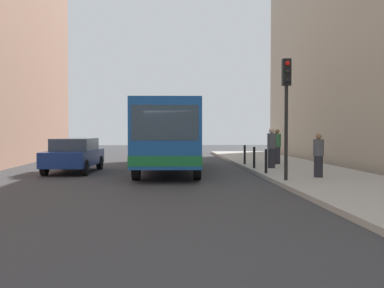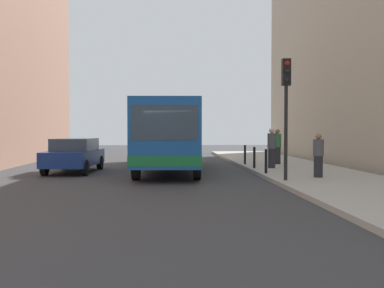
{
  "view_description": "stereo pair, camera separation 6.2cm",
  "coord_description": "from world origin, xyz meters",
  "px_view_note": "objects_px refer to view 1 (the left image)",
  "views": [
    {
      "loc": [
        -0.6,
        -16.75,
        1.85
      ],
      "look_at": [
        0.59,
        2.3,
        1.27
      ],
      "focal_mm": 43.31,
      "sensor_mm": 36.0,
      "label": 1
    },
    {
      "loc": [
        -0.54,
        -16.76,
        1.85
      ],
      "look_at": [
        0.59,
        2.3,
        1.27
      ],
      "focal_mm": 43.31,
      "sensor_mm": 36.0,
      "label": 2
    }
  ],
  "objects_px": {
    "car_beside_bus": "(74,154)",
    "bollard_far": "(245,155)",
    "bollard_mid": "(254,157)",
    "pedestrian_mid_sidewalk": "(272,148)",
    "bollard_near": "(266,161)",
    "pedestrian_near_signal": "(318,156)",
    "bus": "(170,133)",
    "pedestrian_far_sidewalk": "(277,147)",
    "traffic_light": "(286,96)"
  },
  "relations": [
    {
      "from": "car_beside_bus",
      "to": "bollard_far",
      "type": "height_order",
      "value": "car_beside_bus"
    },
    {
      "from": "bollard_mid",
      "to": "pedestrian_mid_sidewalk",
      "type": "height_order",
      "value": "pedestrian_mid_sidewalk"
    },
    {
      "from": "bollard_near",
      "to": "pedestrian_near_signal",
      "type": "bearing_deg",
      "value": -47.13
    },
    {
      "from": "bollard_far",
      "to": "pedestrian_mid_sidewalk",
      "type": "xyz_separation_m",
      "value": [
        0.8,
        -2.35,
        0.43
      ]
    },
    {
      "from": "bollard_near",
      "to": "pedestrian_near_signal",
      "type": "xyz_separation_m",
      "value": [
        1.54,
        -1.66,
        0.3
      ]
    },
    {
      "from": "bus",
      "to": "pedestrian_mid_sidewalk",
      "type": "bearing_deg",
      "value": 173.34
    },
    {
      "from": "bus",
      "to": "bollard_far",
      "type": "height_order",
      "value": "bus"
    },
    {
      "from": "pedestrian_mid_sidewalk",
      "to": "bus",
      "type": "bearing_deg",
      "value": 122.08
    },
    {
      "from": "bollard_mid",
      "to": "pedestrian_far_sidewalk",
      "type": "xyz_separation_m",
      "value": [
        1.64,
        2.41,
        0.4
      ]
    },
    {
      "from": "car_beside_bus",
      "to": "bollard_far",
      "type": "relative_size",
      "value": 4.74
    },
    {
      "from": "pedestrian_far_sidewalk",
      "to": "bollard_far",
      "type": "bearing_deg",
      "value": -143.84
    },
    {
      "from": "bollard_mid",
      "to": "pedestrian_far_sidewalk",
      "type": "bearing_deg",
      "value": 55.78
    },
    {
      "from": "pedestrian_mid_sidewalk",
      "to": "bollard_far",
      "type": "bearing_deg",
      "value": 59.8
    },
    {
      "from": "traffic_light",
      "to": "pedestrian_near_signal",
      "type": "distance_m",
      "value": 2.69
    },
    {
      "from": "bollard_mid",
      "to": "pedestrian_mid_sidewalk",
      "type": "relative_size",
      "value": 0.53
    },
    {
      "from": "pedestrian_near_signal",
      "to": "bollard_far",
      "type": "bearing_deg",
      "value": 26.42
    },
    {
      "from": "bus",
      "to": "bollard_mid",
      "type": "distance_m",
      "value": 3.99
    },
    {
      "from": "bollard_far",
      "to": "pedestrian_mid_sidewalk",
      "type": "bearing_deg",
      "value": -71.31
    },
    {
      "from": "bollard_mid",
      "to": "pedestrian_far_sidewalk",
      "type": "height_order",
      "value": "pedestrian_far_sidewalk"
    },
    {
      "from": "pedestrian_mid_sidewalk",
      "to": "bollard_mid",
      "type": "bearing_deg",
      "value": 134.37
    },
    {
      "from": "bus",
      "to": "traffic_light",
      "type": "xyz_separation_m",
      "value": [
        3.86,
        -5.76,
        1.28
      ]
    },
    {
      "from": "bollard_mid",
      "to": "bollard_far",
      "type": "height_order",
      "value": "same"
    },
    {
      "from": "bus",
      "to": "bollard_near",
      "type": "distance_m",
      "value": 5.04
    },
    {
      "from": "bus",
      "to": "pedestrian_far_sidewalk",
      "type": "bearing_deg",
      "value": -160.72
    },
    {
      "from": "bus",
      "to": "traffic_light",
      "type": "distance_m",
      "value": 7.05
    },
    {
      "from": "traffic_light",
      "to": "bollard_mid",
      "type": "distance_m",
      "value": 5.53
    },
    {
      "from": "bollard_mid",
      "to": "pedestrian_near_signal",
      "type": "xyz_separation_m",
      "value": [
        1.54,
        -4.05,
        0.3
      ]
    },
    {
      "from": "traffic_light",
      "to": "pedestrian_near_signal",
      "type": "bearing_deg",
      "value": 33.07
    },
    {
      "from": "traffic_light",
      "to": "bollard_far",
      "type": "height_order",
      "value": "traffic_light"
    },
    {
      "from": "traffic_light",
      "to": "bollard_near",
      "type": "bearing_deg",
      "value": 92.21
    },
    {
      "from": "bollard_near",
      "to": "pedestrian_far_sidewalk",
      "type": "xyz_separation_m",
      "value": [
        1.64,
        4.81,
        0.4
      ]
    },
    {
      "from": "pedestrian_mid_sidewalk",
      "to": "traffic_light",
      "type": "bearing_deg",
      "value": -146.75
    },
    {
      "from": "bus",
      "to": "pedestrian_far_sidewalk",
      "type": "height_order",
      "value": "bus"
    },
    {
      "from": "bollard_mid",
      "to": "car_beside_bus",
      "type": "bearing_deg",
      "value": 179.01
    },
    {
      "from": "pedestrian_near_signal",
      "to": "pedestrian_mid_sidewalk",
      "type": "relative_size",
      "value": 0.88
    },
    {
      "from": "bollard_mid",
      "to": "pedestrian_near_signal",
      "type": "height_order",
      "value": "pedestrian_near_signal"
    },
    {
      "from": "bollard_far",
      "to": "pedestrian_far_sidewalk",
      "type": "relative_size",
      "value": 0.54
    },
    {
      "from": "bus",
      "to": "bollard_near",
      "type": "relative_size",
      "value": 11.7
    },
    {
      "from": "pedestrian_near_signal",
      "to": "pedestrian_mid_sidewalk",
      "type": "distance_m",
      "value": 4.17
    },
    {
      "from": "car_beside_bus",
      "to": "bollard_far",
      "type": "distance_m",
      "value": 8.26
    },
    {
      "from": "bus",
      "to": "bollard_near",
      "type": "bearing_deg",
      "value": 142.29
    },
    {
      "from": "traffic_light",
      "to": "pedestrian_far_sidewalk",
      "type": "height_order",
      "value": "traffic_light"
    },
    {
      "from": "pedestrian_near_signal",
      "to": "pedestrian_far_sidewalk",
      "type": "height_order",
      "value": "pedestrian_far_sidewalk"
    },
    {
      "from": "pedestrian_far_sidewalk",
      "to": "bollard_near",
      "type": "bearing_deg",
      "value": -73.19
    },
    {
      "from": "traffic_light",
      "to": "pedestrian_mid_sidewalk",
      "type": "distance_m",
      "value": 5.45
    },
    {
      "from": "pedestrian_mid_sidewalk",
      "to": "pedestrian_far_sidewalk",
      "type": "height_order",
      "value": "pedestrian_mid_sidewalk"
    },
    {
      "from": "bus",
      "to": "pedestrian_mid_sidewalk",
      "type": "relative_size",
      "value": 6.19
    },
    {
      "from": "car_beside_bus",
      "to": "bollard_near",
      "type": "relative_size",
      "value": 4.74
    },
    {
      "from": "car_beside_bus",
      "to": "bollard_near",
      "type": "distance_m",
      "value": 8.34
    },
    {
      "from": "bollard_far",
      "to": "pedestrian_far_sidewalk",
      "type": "distance_m",
      "value": 1.69
    }
  ]
}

